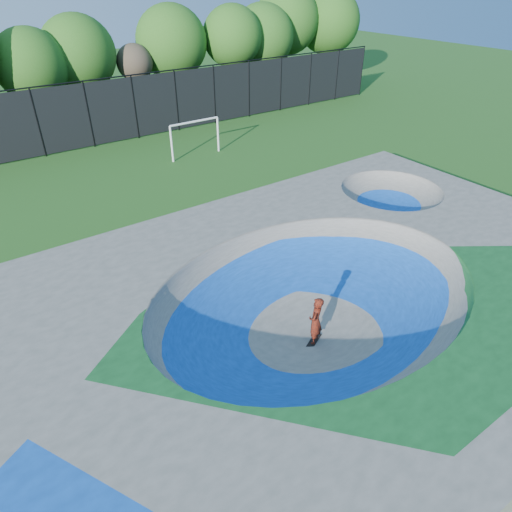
{
  "coord_description": "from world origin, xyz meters",
  "views": [
    {
      "loc": [
        -8.04,
        -8.06,
        9.74
      ],
      "look_at": [
        -0.17,
        3.0,
        1.1
      ],
      "focal_mm": 32.0,
      "sensor_mm": 36.0,
      "label": 1
    }
  ],
  "objects": [
    {
      "name": "fence",
      "position": [
        0.0,
        21.0,
        2.1
      ],
      "size": [
        48.09,
        0.09,
        4.04
      ],
      "color": "black",
      "rests_on": "ground"
    },
    {
      "name": "ground",
      "position": [
        0.0,
        0.0,
        0.0
      ],
      "size": [
        120.0,
        120.0,
        0.0
      ],
      "primitive_type": "plane",
      "color": "#205116",
      "rests_on": "ground"
    },
    {
      "name": "soccer_goal",
      "position": [
        4.46,
        15.72,
        1.49
      ],
      "size": [
        3.26,
        0.12,
        2.15
      ],
      "color": "white",
      "rests_on": "ground"
    },
    {
      "name": "skater",
      "position": [
        -0.57,
        -0.62,
        0.82
      ],
      "size": [
        0.72,
        0.66,
        1.65
      ],
      "primitive_type": "imported",
      "rotation": [
        0.0,
        0.0,
        3.73
      ],
      "color": "#A9280D",
      "rests_on": "ground"
    },
    {
      "name": "skate_deck",
      "position": [
        0.0,
        0.0,
        0.75
      ],
      "size": [
        22.0,
        14.0,
        1.5
      ],
      "primitive_type": "cube",
      "color": "gray",
      "rests_on": "ground"
    },
    {
      "name": "skateboard",
      "position": [
        -0.57,
        -0.62,
        0.03
      ],
      "size": [
        0.8,
        0.54,
        0.05
      ],
      "primitive_type": "cube",
      "rotation": [
        0.0,
        0.0,
        0.45
      ],
      "color": "black",
      "rests_on": "ground"
    },
    {
      "name": "treeline",
      "position": [
        1.49,
        25.88,
        5.05
      ],
      "size": [
        53.19,
        7.71,
        8.56
      ],
      "color": "#433521",
      "rests_on": "ground"
    }
  ]
}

